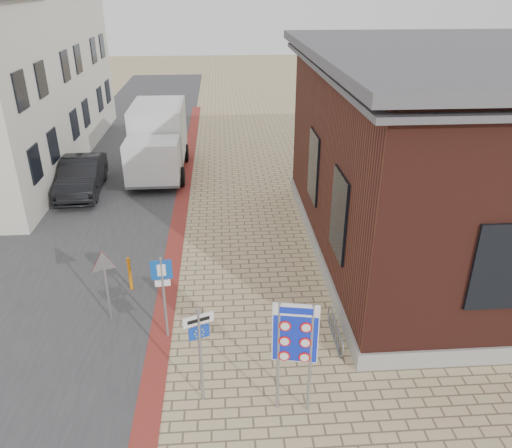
{
  "coord_description": "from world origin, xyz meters",
  "views": [
    {
      "loc": [
        -0.2,
        -8.25,
        8.56
      ],
      "look_at": [
        0.73,
        4.83,
        2.2
      ],
      "focal_mm": 35.0,
      "sensor_mm": 36.0,
      "label": 1
    }
  ],
  "objects_px": {
    "bollard": "(130,274)",
    "essen_sign": "(200,341)",
    "parking_sign": "(163,285)",
    "sedan": "(82,176)",
    "border_sign": "(295,336)",
    "box_truck": "(158,140)"
  },
  "relations": [
    {
      "from": "bollard",
      "to": "essen_sign",
      "type": "bearing_deg",
      "value": -63.76
    },
    {
      "from": "essen_sign",
      "to": "parking_sign",
      "type": "height_order",
      "value": "essen_sign"
    },
    {
      "from": "sedan",
      "to": "bollard",
      "type": "bearing_deg",
      "value": -71.63
    },
    {
      "from": "sedan",
      "to": "essen_sign",
      "type": "bearing_deg",
      "value": -70.15
    },
    {
      "from": "border_sign",
      "to": "bollard",
      "type": "distance_m",
      "value": 6.84
    },
    {
      "from": "sedan",
      "to": "parking_sign",
      "type": "distance_m",
      "value": 11.65
    },
    {
      "from": "box_truck",
      "to": "essen_sign",
      "type": "xyz_separation_m",
      "value": [
        2.5,
        -15.37,
        -0.0
      ]
    },
    {
      "from": "border_sign",
      "to": "essen_sign",
      "type": "xyz_separation_m",
      "value": [
        -1.99,
        0.41,
        -0.36
      ]
    },
    {
      "from": "border_sign",
      "to": "bollard",
      "type": "height_order",
      "value": "border_sign"
    },
    {
      "from": "sedan",
      "to": "border_sign",
      "type": "xyz_separation_m",
      "value": [
        7.68,
        -13.35,
        1.24
      ]
    },
    {
      "from": "box_truck",
      "to": "border_sign",
      "type": "relative_size",
      "value": 2.19
    },
    {
      "from": "sedan",
      "to": "box_truck",
      "type": "bearing_deg",
      "value": 33.52
    },
    {
      "from": "box_truck",
      "to": "bollard",
      "type": "distance_m",
      "value": 10.73
    },
    {
      "from": "border_sign",
      "to": "parking_sign",
      "type": "distance_m",
      "value": 4.05
    },
    {
      "from": "sedan",
      "to": "box_truck",
      "type": "distance_m",
      "value": 4.11
    },
    {
      "from": "sedan",
      "to": "essen_sign",
      "type": "height_order",
      "value": "essen_sign"
    },
    {
      "from": "essen_sign",
      "to": "parking_sign",
      "type": "xyz_separation_m",
      "value": [
        -1.0,
        2.3,
        -0.0
      ]
    },
    {
      "from": "parking_sign",
      "to": "bollard",
      "type": "bearing_deg",
      "value": 112.55
    },
    {
      "from": "essen_sign",
      "to": "parking_sign",
      "type": "relative_size",
      "value": 1.02
    },
    {
      "from": "sedan",
      "to": "border_sign",
      "type": "distance_m",
      "value": 15.45
    },
    {
      "from": "sedan",
      "to": "parking_sign",
      "type": "relative_size",
      "value": 1.94
    },
    {
      "from": "bollard",
      "to": "box_truck",
      "type": "bearing_deg",
      "value": 90.98
    }
  ]
}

